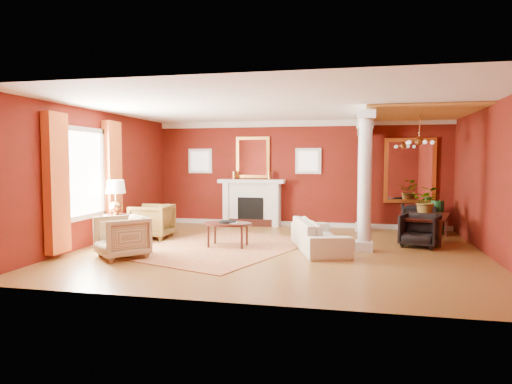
% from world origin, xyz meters
% --- Properties ---
extents(ground, '(8.00, 8.00, 0.00)m').
position_xyz_m(ground, '(0.00, 0.00, 0.00)').
color(ground, brown).
rests_on(ground, ground).
extents(room_shell, '(8.04, 7.04, 2.92)m').
position_xyz_m(room_shell, '(0.00, 0.00, 2.02)').
color(room_shell, '#64100D').
rests_on(room_shell, ground).
extents(fireplace, '(1.85, 0.42, 1.29)m').
position_xyz_m(fireplace, '(-1.30, 3.32, 0.65)').
color(fireplace, silver).
rests_on(fireplace, ground).
extents(overmantel_mirror, '(0.95, 0.07, 1.15)m').
position_xyz_m(overmantel_mirror, '(-1.30, 3.45, 1.90)').
color(overmantel_mirror, gold).
rests_on(overmantel_mirror, fireplace).
extents(flank_window_left, '(0.70, 0.07, 0.70)m').
position_xyz_m(flank_window_left, '(-2.85, 3.46, 1.80)').
color(flank_window_left, silver).
rests_on(flank_window_left, room_shell).
extents(flank_window_right, '(0.70, 0.07, 0.70)m').
position_xyz_m(flank_window_right, '(0.25, 3.46, 1.80)').
color(flank_window_right, silver).
rests_on(flank_window_right, room_shell).
extents(left_window, '(0.21, 2.55, 2.60)m').
position_xyz_m(left_window, '(-3.89, -0.60, 1.42)').
color(left_window, white).
rests_on(left_window, room_shell).
extents(column_front, '(0.36, 0.36, 2.80)m').
position_xyz_m(column_front, '(1.70, 0.30, 1.43)').
color(column_front, silver).
rests_on(column_front, ground).
extents(column_back, '(0.36, 0.36, 2.80)m').
position_xyz_m(column_back, '(1.70, 3.00, 1.43)').
color(column_back, silver).
rests_on(column_back, ground).
extents(header_beam, '(0.30, 3.20, 0.32)m').
position_xyz_m(header_beam, '(1.70, 1.90, 2.62)').
color(header_beam, silver).
rests_on(header_beam, column_front).
extents(amber_ceiling, '(2.30, 3.40, 0.04)m').
position_xyz_m(amber_ceiling, '(2.85, 1.75, 2.87)').
color(amber_ceiling, '#C78C3A').
rests_on(amber_ceiling, room_shell).
extents(dining_mirror, '(1.30, 0.07, 1.70)m').
position_xyz_m(dining_mirror, '(2.90, 3.45, 1.55)').
color(dining_mirror, gold).
rests_on(dining_mirror, room_shell).
extents(chandelier, '(0.60, 0.62, 0.75)m').
position_xyz_m(chandelier, '(2.90, 1.80, 2.25)').
color(chandelier, '#AA6E35').
rests_on(chandelier, room_shell).
extents(crown_trim, '(8.00, 0.08, 0.16)m').
position_xyz_m(crown_trim, '(0.00, 3.46, 2.82)').
color(crown_trim, silver).
rests_on(crown_trim, room_shell).
extents(base_trim, '(8.00, 0.08, 0.12)m').
position_xyz_m(base_trim, '(0.00, 3.46, 0.06)').
color(base_trim, silver).
rests_on(base_trim, ground).
extents(rug, '(4.02, 4.59, 0.02)m').
position_xyz_m(rug, '(-1.25, 0.03, 0.01)').
color(rug, maroon).
rests_on(rug, ground).
extents(sofa, '(1.20, 2.19, 0.82)m').
position_xyz_m(sofa, '(0.81, 0.20, 0.41)').
color(sofa, beige).
rests_on(sofa, ground).
extents(armchair_leopard, '(0.82, 0.87, 0.88)m').
position_xyz_m(armchair_leopard, '(-3.13, 0.81, 0.44)').
color(armchair_leopard, black).
rests_on(armchair_leopard, ground).
extents(armchair_stripe, '(1.15, 1.14, 0.86)m').
position_xyz_m(armchair_stripe, '(-2.74, -1.32, 0.43)').
color(armchair_stripe, tan).
rests_on(armchair_stripe, ground).
extents(coffee_table, '(1.02, 1.02, 0.51)m').
position_xyz_m(coffee_table, '(-1.09, 0.13, 0.47)').
color(coffee_table, black).
rests_on(coffee_table, ground).
extents(coffee_book, '(0.15, 0.04, 0.20)m').
position_xyz_m(coffee_book, '(-1.02, 0.06, 0.62)').
color(coffee_book, black).
rests_on(coffee_book, coffee_table).
extents(side_table, '(0.56, 0.56, 1.40)m').
position_xyz_m(side_table, '(-3.50, -0.16, 0.93)').
color(side_table, black).
rests_on(side_table, ground).
extents(dining_table, '(0.97, 1.73, 0.91)m').
position_xyz_m(dining_table, '(3.12, 1.81, 0.46)').
color(dining_table, black).
rests_on(dining_table, ground).
extents(dining_chair_near, '(0.93, 0.90, 0.76)m').
position_xyz_m(dining_chair_near, '(2.85, 1.00, 0.38)').
color(dining_chair_near, black).
rests_on(dining_chair_near, ground).
extents(dining_chair_far, '(0.82, 0.78, 0.80)m').
position_xyz_m(dining_chair_far, '(3.05, 2.87, 0.40)').
color(dining_chair_far, black).
rests_on(dining_chair_far, ground).
extents(green_urn, '(0.35, 0.35, 0.84)m').
position_xyz_m(green_urn, '(3.50, 2.85, 0.33)').
color(green_urn, '#123918').
rests_on(green_urn, ground).
extents(potted_plant, '(0.78, 0.82, 0.52)m').
position_xyz_m(potted_plant, '(3.08, 1.76, 1.17)').
color(potted_plant, '#26591E').
rests_on(potted_plant, dining_table).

